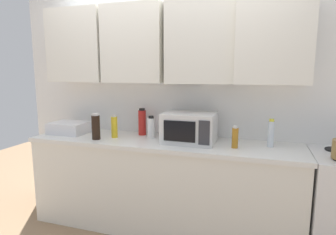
% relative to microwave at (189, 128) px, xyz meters
% --- Properties ---
extents(wall_back_with_cabinets, '(3.49, 0.50, 2.60)m').
position_rel_microwave_xyz_m(wall_back_with_cabinets, '(-0.27, 0.21, 0.54)').
color(wall_back_with_cabinets, white).
rests_on(wall_back_with_cabinets, ground_plane).
extents(counter_run, '(2.62, 0.63, 0.90)m').
position_rel_microwave_xyz_m(counter_run, '(-0.27, -0.01, -0.59)').
color(counter_run, white).
rests_on(counter_run, ground_plane).
extents(microwave, '(0.48, 0.37, 0.28)m').
position_rel_microwave_xyz_m(microwave, '(0.00, 0.00, 0.00)').
color(microwave, silver).
rests_on(microwave, counter_run).
extents(dish_rack, '(0.38, 0.30, 0.12)m').
position_rel_microwave_xyz_m(dish_rack, '(-1.33, -0.01, -0.08)').
color(dish_rack, silver).
rests_on(dish_rack, counter_run).
extents(bottle_clear_tall, '(0.05, 0.05, 0.25)m').
position_rel_microwave_xyz_m(bottle_clear_tall, '(0.72, 0.06, -0.02)').
color(bottle_clear_tall, silver).
rests_on(bottle_clear_tall, counter_run).
extents(bottle_red_sauce, '(0.08, 0.08, 0.28)m').
position_rel_microwave_xyz_m(bottle_red_sauce, '(-0.55, 0.16, -0.00)').
color(bottle_red_sauce, red).
rests_on(bottle_red_sauce, counter_run).
extents(bottle_amber_vinegar, '(0.06, 0.06, 0.19)m').
position_rel_microwave_xyz_m(bottle_amber_vinegar, '(0.42, -0.07, -0.05)').
color(bottle_amber_vinegar, '#AD701E').
rests_on(bottle_amber_vinegar, counter_run).
extents(bottle_white_jar, '(0.07, 0.07, 0.22)m').
position_rel_microwave_xyz_m(bottle_white_jar, '(-0.41, 0.07, -0.03)').
color(bottle_white_jar, white).
rests_on(bottle_white_jar, counter_run).
extents(bottle_soy_dark, '(0.08, 0.08, 0.26)m').
position_rel_microwave_xyz_m(bottle_soy_dark, '(-0.90, -0.17, -0.01)').
color(bottle_soy_dark, black).
rests_on(bottle_soy_dark, counter_run).
extents(bottle_yellow_mustard, '(0.06, 0.06, 0.23)m').
position_rel_microwave_xyz_m(bottle_yellow_mustard, '(-0.77, -0.04, -0.03)').
color(bottle_yellow_mustard, gold).
rests_on(bottle_yellow_mustard, counter_run).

